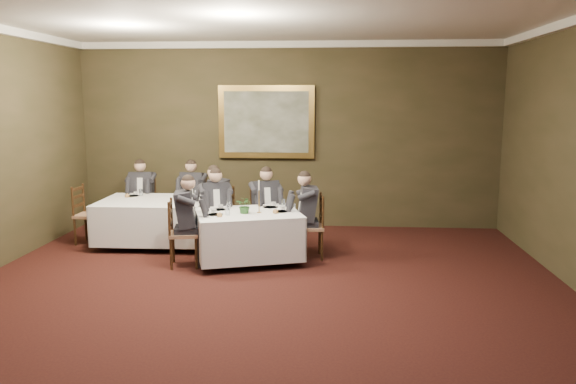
# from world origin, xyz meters

# --- Properties ---
(ground) EXTENTS (10.00, 10.00, 0.00)m
(ground) POSITION_xyz_m (0.00, 0.00, 0.00)
(ground) COLOR black
(ground) RESTS_ON ground
(back_wall) EXTENTS (8.00, 0.10, 3.50)m
(back_wall) POSITION_xyz_m (0.00, 5.00, 1.75)
(back_wall) COLOR #312D18
(back_wall) RESTS_ON ground
(table_main) EXTENTS (1.82, 1.59, 0.67)m
(table_main) POSITION_xyz_m (-0.40, 2.49, 0.45)
(table_main) COLOR black
(table_main) RESTS_ON ground
(table_second) EXTENTS (1.81, 1.39, 0.67)m
(table_second) POSITION_xyz_m (-2.15, 3.39, 0.45)
(table_second) COLOR black
(table_second) RESTS_ON ground
(chair_main_backleft) EXTENTS (0.56, 0.55, 1.00)m
(chair_main_backleft) POSITION_xyz_m (-1.03, 3.11, 0.28)
(chair_main_backleft) COLOR #93694A
(chair_main_backleft) RESTS_ON ground
(diner_main_backleft) EXTENTS (0.55, 0.59, 1.35)m
(diner_main_backleft) POSITION_xyz_m (-1.03, 3.10, 0.51)
(diner_main_backleft) COLOR black
(diner_main_backleft) RESTS_ON chair_main_backleft
(chair_main_backright) EXTENTS (0.57, 0.56, 1.00)m
(chair_main_backright) POSITION_xyz_m (-0.25, 3.36, 0.28)
(chair_main_backright) COLOR #93694A
(chair_main_backright) RESTS_ON ground
(diner_main_backright) EXTENTS (0.56, 0.60, 1.35)m
(diner_main_backright) POSITION_xyz_m (-0.25, 3.35, 0.51)
(diner_main_backright) COLOR black
(diner_main_backright) RESTS_ON chair_main_backright
(chair_main_endleft) EXTENTS (0.50, 0.51, 1.00)m
(chair_main_endleft) POSITION_xyz_m (-1.32, 2.19, 0.28)
(chair_main_endleft) COLOR #93694A
(chair_main_endleft) RESTS_ON ground
(diner_main_endleft) EXTENTS (0.55, 0.48, 1.35)m
(diner_main_endleft) POSITION_xyz_m (-1.31, 2.19, 0.51)
(diner_main_endleft) COLOR black
(diner_main_endleft) RESTS_ON chair_main_endleft
(chair_main_endright) EXTENTS (0.47, 0.49, 1.00)m
(chair_main_endright) POSITION_xyz_m (0.52, 2.78, 0.28)
(chair_main_endright) COLOR #93694A
(chair_main_endright) RESTS_ON ground
(diner_main_endright) EXTENTS (0.52, 0.45, 1.35)m
(diner_main_endright) POSITION_xyz_m (0.51, 2.78, 0.51)
(diner_main_endright) COLOR black
(diner_main_endright) RESTS_ON chair_main_endright
(chair_sec_backleft) EXTENTS (0.47, 0.45, 1.00)m
(chair_sec_backleft) POSITION_xyz_m (-2.65, 4.30, 0.28)
(chair_sec_backleft) COLOR #93694A
(chair_sec_backleft) RESTS_ON ground
(diner_sec_backleft) EXTENTS (0.44, 0.51, 1.35)m
(diner_sec_backleft) POSITION_xyz_m (-2.65, 4.29, 0.51)
(diner_sec_backleft) COLOR black
(diner_sec_backleft) RESTS_ON chair_sec_backleft
(chair_sec_backright) EXTENTS (0.48, 0.46, 1.00)m
(chair_sec_backright) POSITION_xyz_m (-1.69, 4.32, 0.28)
(chair_sec_backright) COLOR #93694A
(chair_sec_backright) RESTS_ON ground
(diner_sec_backright) EXTENTS (0.45, 0.52, 1.35)m
(diner_sec_backright) POSITION_xyz_m (-1.69, 4.31, 0.51)
(diner_sec_backright) COLOR black
(diner_sec_backright) RESTS_ON chair_sec_backright
(chair_sec_endright) EXTENTS (0.50, 0.52, 1.00)m
(chair_sec_endright) POSITION_xyz_m (-1.02, 3.41, 0.28)
(chair_sec_endright) COLOR #93694A
(chair_sec_endright) RESTS_ON ground
(diner_sec_endright) EXTENTS (0.55, 0.49, 1.35)m
(diner_sec_endright) POSITION_xyz_m (-1.03, 3.42, 0.51)
(diner_sec_endright) COLOR black
(diner_sec_endright) RESTS_ON chair_sec_endright
(chair_sec_endleft) EXTENTS (0.44, 0.46, 1.00)m
(chair_sec_endleft) POSITION_xyz_m (-3.28, 3.37, 0.28)
(chair_sec_endleft) COLOR #93694A
(chair_sec_endleft) RESTS_ON ground
(centerpiece) EXTENTS (0.30, 0.29, 0.27)m
(centerpiece) POSITION_xyz_m (-0.43, 2.40, 0.90)
(centerpiece) COLOR #2D5926
(centerpiece) RESTS_ON table_main
(candlestick) EXTENTS (0.07, 0.07, 0.50)m
(candlestick) POSITION_xyz_m (-0.23, 2.48, 0.95)
(candlestick) COLOR #B58337
(candlestick) RESTS_ON table_main
(place_setting_table_main) EXTENTS (0.33, 0.31, 0.14)m
(place_setting_table_main) POSITION_xyz_m (-0.84, 2.69, 0.80)
(place_setting_table_main) COLOR white
(place_setting_table_main) RESTS_ON table_main
(place_setting_table_second) EXTENTS (0.33, 0.31, 0.14)m
(place_setting_table_second) POSITION_xyz_m (-2.58, 3.78, 0.80)
(place_setting_table_second) COLOR white
(place_setting_table_second) RESTS_ON table_second
(painting) EXTENTS (1.82, 0.09, 1.37)m
(painting) POSITION_xyz_m (-0.40, 4.94, 2.01)
(painting) COLOR #BD9245
(painting) RESTS_ON back_wall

